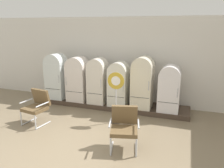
{
  "coord_description": "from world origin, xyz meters",
  "views": [
    {
      "loc": [
        2.44,
        -3.83,
        2.7
      ],
      "look_at": [
        0.19,
        2.75,
        0.88
      ],
      "focal_mm": 35.69,
      "sensor_mm": 36.0,
      "label": 1
    }
  ],
  "objects_px": {
    "refrigerator_3": "(119,82)",
    "refrigerator_4": "(142,81)",
    "refrigerator_2": "(98,79)",
    "armchair_right": "(124,125)",
    "armchair_left": "(37,105)",
    "sign_stand": "(116,98)",
    "refrigerator_0": "(56,75)",
    "refrigerator_5": "(169,87)",
    "refrigerator_1": "(78,78)"
  },
  "relations": [
    {
      "from": "refrigerator_3",
      "to": "refrigerator_5",
      "type": "relative_size",
      "value": 1.02
    },
    {
      "from": "armchair_left",
      "to": "armchair_right",
      "type": "xyz_separation_m",
      "value": [
        2.7,
        -0.49,
        0.0
      ]
    },
    {
      "from": "refrigerator_2",
      "to": "refrigerator_5",
      "type": "distance_m",
      "value": 2.35
    },
    {
      "from": "refrigerator_5",
      "to": "armchair_right",
      "type": "distance_m",
      "value": 2.48
    },
    {
      "from": "refrigerator_2",
      "to": "refrigerator_3",
      "type": "relative_size",
      "value": 1.06
    },
    {
      "from": "refrigerator_2",
      "to": "armchair_right",
      "type": "bearing_deg",
      "value": -55.43
    },
    {
      "from": "armchair_left",
      "to": "refrigerator_0",
      "type": "bearing_deg",
      "value": 104.94
    },
    {
      "from": "refrigerator_2",
      "to": "refrigerator_3",
      "type": "xyz_separation_m",
      "value": [
        0.74,
        -0.0,
        -0.05
      ]
    },
    {
      "from": "armchair_right",
      "to": "refrigerator_0",
      "type": "bearing_deg",
      "value": 144.26
    },
    {
      "from": "refrigerator_1",
      "to": "refrigerator_2",
      "type": "height_order",
      "value": "refrigerator_1"
    },
    {
      "from": "refrigerator_1",
      "to": "armchair_right",
      "type": "xyz_separation_m",
      "value": [
        2.34,
        -2.3,
        -0.42
      ]
    },
    {
      "from": "refrigerator_0",
      "to": "refrigerator_2",
      "type": "xyz_separation_m",
      "value": [
        1.59,
        0.02,
        -0.04
      ]
    },
    {
      "from": "refrigerator_1",
      "to": "refrigerator_4",
      "type": "xyz_separation_m",
      "value": [
        2.27,
        0.03,
        0.06
      ]
    },
    {
      "from": "refrigerator_2",
      "to": "refrigerator_1",
      "type": "bearing_deg",
      "value": -179.4
    },
    {
      "from": "refrigerator_2",
      "to": "armchair_right",
      "type": "relative_size",
      "value": 1.58
    },
    {
      "from": "refrigerator_1",
      "to": "armchair_right",
      "type": "height_order",
      "value": "refrigerator_1"
    },
    {
      "from": "refrigerator_1",
      "to": "refrigerator_3",
      "type": "bearing_deg",
      "value": 0.12
    },
    {
      "from": "refrigerator_5",
      "to": "refrigerator_2",
      "type": "bearing_deg",
      "value": -179.38
    },
    {
      "from": "refrigerator_0",
      "to": "refrigerator_5",
      "type": "relative_size",
      "value": 1.14
    },
    {
      "from": "refrigerator_1",
      "to": "refrigerator_5",
      "type": "relative_size",
      "value": 1.08
    },
    {
      "from": "refrigerator_0",
      "to": "refrigerator_1",
      "type": "relative_size",
      "value": 1.05
    },
    {
      "from": "refrigerator_2",
      "to": "armchair_right",
      "type": "height_order",
      "value": "refrigerator_2"
    },
    {
      "from": "refrigerator_0",
      "to": "refrigerator_4",
      "type": "relative_size",
      "value": 0.99
    },
    {
      "from": "armchair_left",
      "to": "refrigerator_2",
      "type": "bearing_deg",
      "value": 58.5
    },
    {
      "from": "refrigerator_1",
      "to": "sign_stand",
      "type": "height_order",
      "value": "refrigerator_1"
    },
    {
      "from": "armchair_right",
      "to": "sign_stand",
      "type": "height_order",
      "value": "sign_stand"
    },
    {
      "from": "refrigerator_0",
      "to": "refrigerator_4",
      "type": "xyz_separation_m",
      "value": [
        3.1,
        0.04,
        0.02
      ]
    },
    {
      "from": "armchair_left",
      "to": "refrigerator_3",
      "type": "bearing_deg",
      "value": 44.37
    },
    {
      "from": "refrigerator_2",
      "to": "armchair_left",
      "type": "xyz_separation_m",
      "value": [
        -1.11,
        -1.81,
        -0.42
      ]
    },
    {
      "from": "refrigerator_5",
      "to": "armchair_left",
      "type": "xyz_separation_m",
      "value": [
        -3.46,
        -1.84,
        -0.36
      ]
    },
    {
      "from": "refrigerator_0",
      "to": "refrigerator_3",
      "type": "height_order",
      "value": "refrigerator_0"
    },
    {
      "from": "sign_stand",
      "to": "refrigerator_3",
      "type": "bearing_deg",
      "value": 103.36
    },
    {
      "from": "refrigerator_3",
      "to": "refrigerator_5",
      "type": "bearing_deg",
      "value": 1.07
    },
    {
      "from": "refrigerator_0",
      "to": "refrigerator_4",
      "type": "bearing_deg",
      "value": 0.81
    },
    {
      "from": "refrigerator_1",
      "to": "refrigerator_5",
      "type": "xyz_separation_m",
      "value": [
        3.1,
        0.03,
        -0.06
      ]
    },
    {
      "from": "refrigerator_1",
      "to": "refrigerator_2",
      "type": "xyz_separation_m",
      "value": [
        0.75,
        0.01,
        -0.0
      ]
    },
    {
      "from": "refrigerator_0",
      "to": "armchair_left",
      "type": "distance_m",
      "value": 1.92
    },
    {
      "from": "refrigerator_5",
      "to": "refrigerator_1",
      "type": "bearing_deg",
      "value": -179.38
    },
    {
      "from": "armchair_left",
      "to": "sign_stand",
      "type": "bearing_deg",
      "value": 19.84
    },
    {
      "from": "refrigerator_3",
      "to": "refrigerator_4",
      "type": "height_order",
      "value": "refrigerator_4"
    },
    {
      "from": "refrigerator_5",
      "to": "sign_stand",
      "type": "bearing_deg",
      "value": -141.62
    },
    {
      "from": "refrigerator_3",
      "to": "sign_stand",
      "type": "relative_size",
      "value": 0.98
    },
    {
      "from": "refrigerator_0",
      "to": "refrigerator_1",
      "type": "xyz_separation_m",
      "value": [
        0.84,
        0.01,
        -0.04
      ]
    },
    {
      "from": "refrigerator_4",
      "to": "sign_stand",
      "type": "bearing_deg",
      "value": -115.97
    },
    {
      "from": "refrigerator_1",
      "to": "refrigerator_4",
      "type": "bearing_deg",
      "value": 0.87
    },
    {
      "from": "refrigerator_3",
      "to": "armchair_left",
      "type": "relative_size",
      "value": 1.49
    },
    {
      "from": "refrigerator_3",
      "to": "refrigerator_4",
      "type": "distance_m",
      "value": 0.78
    },
    {
      "from": "refrigerator_0",
      "to": "refrigerator_5",
      "type": "distance_m",
      "value": 3.94
    },
    {
      "from": "refrigerator_1",
      "to": "refrigerator_3",
      "type": "distance_m",
      "value": 1.49
    },
    {
      "from": "refrigerator_0",
      "to": "refrigerator_5",
      "type": "xyz_separation_m",
      "value": [
        3.94,
        0.04,
        -0.11
      ]
    }
  ]
}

